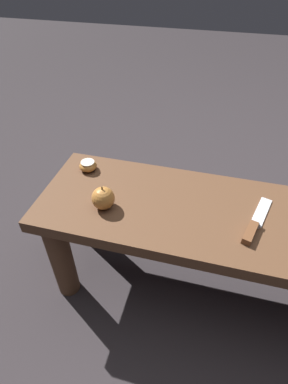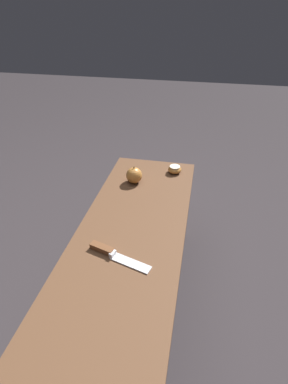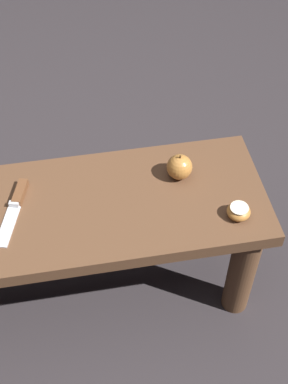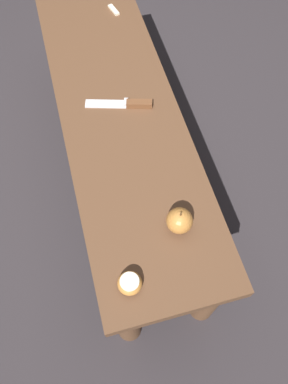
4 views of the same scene
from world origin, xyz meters
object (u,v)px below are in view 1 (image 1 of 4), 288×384
Objects in this scene: knife at (255,226)px; apple_whole at (103,198)px; wooden_bench at (243,238)px; apple_cut at (88,166)px.

knife is 0.44m from apple_whole.
apple_whole is (-0.44, -0.03, 0.03)m from knife.
knife reaches higher than wooden_bench.
apple_whole reaches higher than knife.
wooden_bench is at bearing 8.10° from apple_whole.
knife is 3.47× the size of apple_cut.
knife is 2.69× the size of apple_whole.
apple_whole is at bearing 109.73° from knife.
apple_cut is (-0.55, 0.14, 0.01)m from knife.
knife is at bearing -68.28° from wooden_bench.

